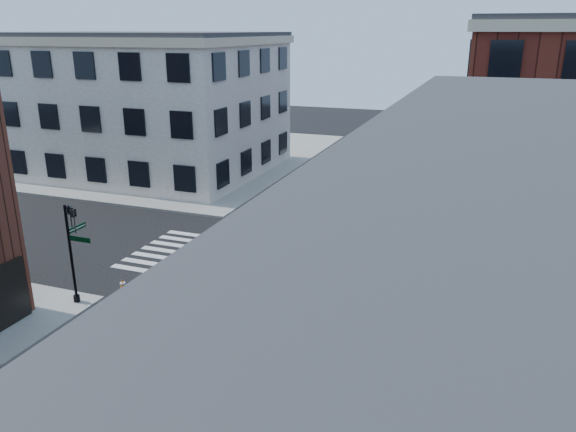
# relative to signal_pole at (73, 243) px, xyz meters

# --- Properties ---
(ground) EXTENTS (120.00, 120.00, 0.00)m
(ground) POSITION_rel_signal_pole_xyz_m (6.72, 6.68, -2.86)
(ground) COLOR black
(ground) RESTS_ON ground
(sidewalk_nw) EXTENTS (30.00, 30.00, 0.15)m
(sidewalk_nw) POSITION_rel_signal_pole_xyz_m (-14.28, 27.68, -2.78)
(sidewalk_nw) COLOR gray
(sidewalk_nw) RESTS_ON ground
(building_nw) EXTENTS (22.00, 16.00, 11.00)m
(building_nw) POSITION_rel_signal_pole_xyz_m (-12.28, 22.68, 2.64)
(building_nw) COLOR #BAB6AA
(building_nw) RESTS_ON ground
(tree_near) EXTENTS (2.69, 2.69, 4.49)m
(tree_near) POSITION_rel_signal_pole_xyz_m (14.28, 16.65, 0.30)
(tree_near) COLOR black
(tree_near) RESTS_ON ground
(tree_far) EXTENTS (2.43, 2.43, 4.07)m
(tree_far) POSITION_rel_signal_pole_xyz_m (14.28, 22.65, 0.02)
(tree_far) COLOR black
(tree_far) RESTS_ON ground
(signal_pole) EXTENTS (1.29, 1.24, 4.60)m
(signal_pole) POSITION_rel_signal_pole_xyz_m (0.00, 0.00, 0.00)
(signal_pole) COLOR black
(signal_pole) RESTS_ON ground
(traffic_cone) EXTENTS (0.40, 0.40, 0.63)m
(traffic_cone) POSITION_rel_signal_pole_xyz_m (1.02, 1.68, -2.55)
(traffic_cone) COLOR #CB6509
(traffic_cone) RESTS_ON ground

